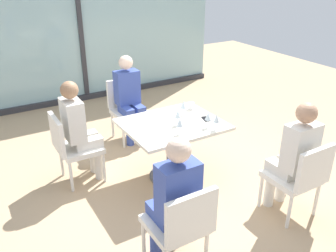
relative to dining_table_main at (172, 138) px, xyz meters
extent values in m
plane|color=tan|center=(0.00, 0.00, -0.54)|extent=(12.00, 12.00, 0.00)
cube|color=#92B7BC|center=(0.00, 3.20, 0.81)|extent=(5.48, 0.03, 2.70)
cube|color=#2D2D33|center=(0.00, 3.17, 0.81)|extent=(0.08, 0.06, 2.70)
cube|color=#2D2D33|center=(0.00, 3.17, -0.49)|extent=(5.48, 0.10, 0.10)
cube|color=silver|center=(0.00, 0.00, 0.17)|extent=(1.12, 0.94, 0.04)
cylinder|color=#4C4C51|center=(0.00, 0.00, -0.19)|extent=(0.14, 0.14, 0.69)
cylinder|color=#4C4C51|center=(0.00, 0.00, -0.53)|extent=(0.56, 0.56, 0.02)
cube|color=silver|center=(-0.71, -1.20, -0.12)|extent=(0.46, 0.46, 0.06)
cube|color=silver|center=(-0.71, -1.45, 0.12)|extent=(0.46, 0.05, 0.42)
cylinder|color=silver|center=(-0.51, -1.00, -0.34)|extent=(0.04, 0.04, 0.39)
cylinder|color=silver|center=(-0.91, -1.00, -0.34)|extent=(0.04, 0.04, 0.39)
cylinder|color=silver|center=(-0.51, -1.40, -0.34)|extent=(0.04, 0.04, 0.39)
cube|color=silver|center=(0.71, -1.20, -0.12)|extent=(0.46, 0.46, 0.06)
cube|color=silver|center=(0.71, -1.45, 0.12)|extent=(0.46, 0.05, 0.42)
cylinder|color=silver|center=(0.91, -1.00, -0.34)|extent=(0.04, 0.04, 0.39)
cylinder|color=silver|center=(0.51, -1.00, -0.34)|extent=(0.04, 0.04, 0.39)
cylinder|color=silver|center=(0.91, -1.40, -0.34)|extent=(0.04, 0.04, 0.39)
cylinder|color=silver|center=(0.51, -1.40, -0.34)|extent=(0.04, 0.04, 0.39)
cube|color=silver|center=(-0.96, 0.52, -0.12)|extent=(0.46, 0.46, 0.06)
cube|color=silver|center=(-1.21, 0.52, 0.12)|extent=(0.05, 0.46, 0.42)
cylinder|color=silver|center=(-0.76, 0.32, -0.34)|extent=(0.04, 0.04, 0.39)
cylinder|color=silver|center=(-0.76, 0.72, -0.34)|extent=(0.04, 0.04, 0.39)
cylinder|color=silver|center=(-1.16, 0.32, -0.34)|extent=(0.04, 0.04, 0.39)
cylinder|color=silver|center=(-1.16, 0.72, -0.34)|extent=(0.04, 0.04, 0.39)
cube|color=silver|center=(0.00, 1.20, -0.12)|extent=(0.46, 0.46, 0.06)
cube|color=silver|center=(0.00, 1.45, 0.12)|extent=(0.46, 0.05, 0.42)
cylinder|color=silver|center=(-0.20, 1.00, -0.34)|extent=(0.04, 0.04, 0.39)
cylinder|color=silver|center=(0.20, 1.00, -0.34)|extent=(0.04, 0.04, 0.39)
cylinder|color=silver|center=(-0.20, 1.40, -0.34)|extent=(0.04, 0.04, 0.39)
cylinder|color=silver|center=(0.20, 1.40, -0.34)|extent=(0.04, 0.04, 0.39)
cylinder|color=#384C9E|center=(-0.62, -1.03, -0.31)|extent=(0.11, 0.11, 0.45)
cube|color=#384C9E|center=(-0.62, -1.12, -0.03)|extent=(0.13, 0.32, 0.11)
cylinder|color=#384C9E|center=(-0.80, -1.03, -0.31)|extent=(0.11, 0.11, 0.45)
cube|color=#384C9E|center=(-0.80, -1.12, -0.03)|extent=(0.13, 0.32, 0.11)
cube|color=#384C9E|center=(-0.71, -1.25, 0.26)|extent=(0.34, 0.20, 0.48)
sphere|color=beige|center=(-0.71, -1.25, 0.62)|extent=(0.20, 0.20, 0.20)
cylinder|color=silver|center=(0.80, -1.03, -0.31)|extent=(0.11, 0.11, 0.45)
cube|color=silver|center=(0.80, -1.12, -0.03)|extent=(0.13, 0.32, 0.11)
cylinder|color=silver|center=(0.62, -1.03, -0.31)|extent=(0.11, 0.11, 0.45)
cube|color=silver|center=(0.62, -1.12, -0.03)|extent=(0.13, 0.32, 0.11)
cube|color=silver|center=(0.71, -1.25, 0.26)|extent=(0.34, 0.20, 0.48)
sphere|color=tan|center=(0.71, -1.25, 0.62)|extent=(0.20, 0.20, 0.20)
cylinder|color=silver|center=(-0.79, 0.43, -0.31)|extent=(0.11, 0.11, 0.45)
cube|color=silver|center=(-0.88, 0.43, -0.03)|extent=(0.32, 0.13, 0.11)
cylinder|color=silver|center=(-0.79, 0.61, -0.31)|extent=(0.11, 0.11, 0.45)
cube|color=silver|center=(-0.88, 0.61, -0.03)|extent=(0.32, 0.13, 0.11)
cube|color=silver|center=(-1.01, 0.52, 0.26)|extent=(0.20, 0.34, 0.48)
sphere|color=#936B4C|center=(-1.01, 0.52, 0.62)|extent=(0.20, 0.20, 0.20)
cylinder|color=#384C9E|center=(-0.09, 1.03, -0.31)|extent=(0.11, 0.11, 0.45)
cube|color=#384C9E|center=(-0.09, 1.12, -0.03)|extent=(0.13, 0.32, 0.11)
cylinder|color=#384C9E|center=(0.09, 1.03, -0.31)|extent=(0.11, 0.11, 0.45)
cube|color=#384C9E|center=(0.09, 1.12, -0.03)|extent=(0.13, 0.32, 0.11)
cube|color=#384C9E|center=(0.00, 1.25, 0.26)|extent=(0.34, 0.20, 0.48)
sphere|color=beige|center=(0.00, 1.25, 0.62)|extent=(0.20, 0.20, 0.20)
cylinder|color=silver|center=(0.03, -0.07, 0.19)|extent=(0.06, 0.06, 0.00)
cylinder|color=silver|center=(0.03, -0.07, 0.24)|extent=(0.01, 0.01, 0.08)
cone|color=silver|center=(0.03, -0.07, 0.33)|extent=(0.07, 0.07, 0.09)
cylinder|color=silver|center=(0.33, -0.40, 0.19)|extent=(0.06, 0.06, 0.00)
cylinder|color=silver|center=(0.33, -0.40, 0.24)|extent=(0.01, 0.01, 0.08)
cone|color=silver|center=(0.33, -0.40, 0.33)|extent=(0.07, 0.07, 0.09)
cylinder|color=silver|center=(0.29, -0.30, 0.19)|extent=(0.06, 0.06, 0.00)
cylinder|color=silver|center=(0.29, -0.30, 0.24)|extent=(0.01, 0.01, 0.08)
cone|color=silver|center=(0.29, -0.30, 0.33)|extent=(0.07, 0.07, 0.09)
cylinder|color=silver|center=(0.24, 0.13, 0.19)|extent=(0.06, 0.06, 0.00)
cylinder|color=silver|center=(0.24, 0.13, 0.24)|extent=(0.01, 0.01, 0.08)
cone|color=silver|center=(0.24, 0.13, 0.33)|extent=(0.07, 0.07, 0.09)
cylinder|color=silver|center=(-0.08, -0.29, 0.19)|extent=(0.06, 0.06, 0.00)
cylinder|color=silver|center=(-0.08, -0.29, 0.24)|extent=(0.01, 0.01, 0.08)
cone|color=silver|center=(-0.08, -0.29, 0.33)|extent=(0.07, 0.07, 0.09)
cylinder|color=white|center=(0.43, 0.24, 0.24)|extent=(0.08, 0.08, 0.09)
cube|color=black|center=(0.40, -0.11, 0.20)|extent=(0.10, 0.16, 0.01)
camera|label=1|loc=(-1.99, -3.26, 1.93)|focal=38.48mm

